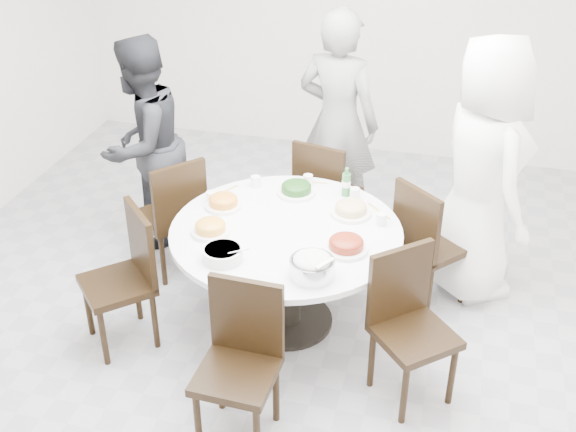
% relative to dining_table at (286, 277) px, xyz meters
% --- Properties ---
extents(floor, '(6.00, 6.00, 0.01)m').
position_rel_dining_table_xyz_m(floor, '(0.16, -0.07, -0.38)').
color(floor, '#A8A7AC').
rests_on(floor, ground).
extents(wall_back, '(6.00, 0.01, 2.80)m').
position_rel_dining_table_xyz_m(wall_back, '(0.16, 2.93, 1.02)').
color(wall_back, white).
rests_on(wall_back, ground).
extents(dining_table, '(1.50, 1.50, 0.75)m').
position_rel_dining_table_xyz_m(dining_table, '(0.00, 0.00, 0.00)').
color(dining_table, white).
rests_on(dining_table, floor).
extents(chair_ne, '(0.59, 0.59, 0.95)m').
position_rel_dining_table_xyz_m(chair_ne, '(0.92, 0.52, 0.10)').
color(chair_ne, black).
rests_on(chair_ne, floor).
extents(chair_n, '(0.51, 0.51, 0.95)m').
position_rel_dining_table_xyz_m(chair_n, '(0.07, 1.04, 0.10)').
color(chair_n, black).
rests_on(chair_n, floor).
extents(chair_nw, '(0.59, 0.59, 0.95)m').
position_rel_dining_table_xyz_m(chair_nw, '(-1.00, 0.44, 0.10)').
color(chair_nw, black).
rests_on(chair_nw, floor).
extents(chair_sw, '(0.59, 0.59, 0.95)m').
position_rel_dining_table_xyz_m(chair_sw, '(-1.00, -0.46, 0.10)').
color(chair_sw, black).
rests_on(chair_sw, floor).
extents(chair_s, '(0.44, 0.44, 0.95)m').
position_rel_dining_table_xyz_m(chair_s, '(-0.00, -1.06, 0.10)').
color(chair_s, black).
rests_on(chair_s, floor).
extents(chair_se, '(0.59, 0.59, 0.95)m').
position_rel_dining_table_xyz_m(chair_se, '(0.90, -0.49, 0.10)').
color(chair_se, black).
rests_on(chair_se, floor).
extents(diner_right, '(0.98, 1.10, 1.89)m').
position_rel_dining_table_xyz_m(diner_right, '(1.18, 0.75, 0.57)').
color(diner_right, white).
rests_on(diner_right, floor).
extents(diner_middle, '(0.75, 0.57, 1.83)m').
position_rel_dining_table_xyz_m(diner_middle, '(0.06, 1.39, 0.54)').
color(diner_middle, black).
rests_on(diner_middle, floor).
extents(diner_left, '(0.82, 0.95, 1.68)m').
position_rel_dining_table_xyz_m(diner_left, '(-1.34, 0.78, 0.47)').
color(diner_left, black).
rests_on(diner_left, floor).
extents(dish_greens, '(0.27, 0.27, 0.07)m').
position_rel_dining_table_xyz_m(dish_greens, '(-0.05, 0.47, 0.41)').
color(dish_greens, white).
rests_on(dish_greens, dining_table).
extents(dish_pale, '(0.27, 0.27, 0.07)m').
position_rel_dining_table_xyz_m(dish_pale, '(0.37, 0.29, 0.41)').
color(dish_pale, white).
rests_on(dish_pale, dining_table).
extents(dish_orange, '(0.25, 0.25, 0.07)m').
position_rel_dining_table_xyz_m(dish_orange, '(-0.48, 0.17, 0.41)').
color(dish_orange, white).
rests_on(dish_orange, dining_table).
extents(dish_redbrown, '(0.27, 0.27, 0.07)m').
position_rel_dining_table_xyz_m(dish_redbrown, '(0.42, -0.15, 0.41)').
color(dish_redbrown, white).
rests_on(dish_redbrown, dining_table).
extents(dish_tofu, '(0.25, 0.25, 0.06)m').
position_rel_dining_table_xyz_m(dish_tofu, '(-0.45, -0.17, 0.41)').
color(dish_tofu, white).
rests_on(dish_tofu, dining_table).
extents(rice_bowl, '(0.26, 0.26, 0.11)m').
position_rel_dining_table_xyz_m(rice_bowl, '(0.28, -0.47, 0.43)').
color(rice_bowl, silver).
rests_on(rice_bowl, dining_table).
extents(soup_bowl, '(0.25, 0.25, 0.08)m').
position_rel_dining_table_xyz_m(soup_bowl, '(-0.28, -0.43, 0.41)').
color(soup_bowl, white).
rests_on(soup_bowl, dining_table).
extents(beverage_bottle, '(0.06, 0.06, 0.21)m').
position_rel_dining_table_xyz_m(beverage_bottle, '(0.29, 0.54, 0.48)').
color(beverage_bottle, '#2A6B31').
rests_on(beverage_bottle, dining_table).
extents(tea_cups, '(0.07, 0.07, 0.08)m').
position_rel_dining_table_xyz_m(tea_cups, '(-0.04, 0.63, 0.42)').
color(tea_cups, white).
rests_on(tea_cups, dining_table).
extents(chopsticks, '(0.24, 0.04, 0.01)m').
position_rel_dining_table_xyz_m(chopsticks, '(0.03, 0.69, 0.38)').
color(chopsticks, '#D6B572').
rests_on(chopsticks, dining_table).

